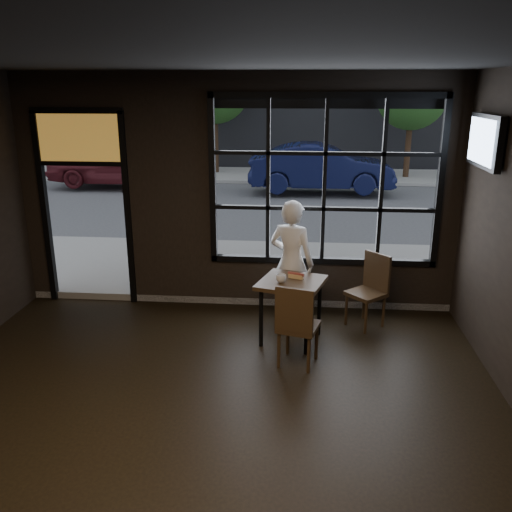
# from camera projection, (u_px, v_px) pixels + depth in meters

# --- Properties ---
(floor) EXTENTS (6.00, 7.00, 0.02)m
(floor) POSITION_uv_depth(u_px,v_px,m) (185.00, 467.00, 4.49)
(floor) COLOR black
(floor) RESTS_ON ground
(ceiling) EXTENTS (6.00, 7.00, 0.02)m
(ceiling) POSITION_uv_depth(u_px,v_px,m) (166.00, 54.00, 3.52)
(ceiling) COLOR black
(ceiling) RESTS_ON ground
(window_frame) EXTENTS (3.06, 0.12, 2.28)m
(window_frame) POSITION_uv_depth(u_px,v_px,m) (325.00, 181.00, 7.17)
(window_frame) COLOR black
(window_frame) RESTS_ON ground
(stained_transom) EXTENTS (1.20, 0.06, 0.70)m
(stained_transom) POSITION_uv_depth(u_px,v_px,m) (79.00, 137.00, 7.28)
(stained_transom) COLOR orange
(stained_transom) RESTS_ON ground
(street_asphalt) EXTENTS (60.00, 41.00, 0.04)m
(street_asphalt) POSITION_uv_depth(u_px,v_px,m) (285.00, 149.00, 27.29)
(street_asphalt) COLOR #545456
(street_asphalt) RESTS_ON ground
(cafe_table) EXTENTS (0.90, 0.90, 0.79)m
(cafe_table) POSITION_uv_depth(u_px,v_px,m) (291.00, 311.00, 6.60)
(cafe_table) COLOR #2F2012
(cafe_table) RESTS_ON floor
(chair_near) EXTENTS (0.52, 0.52, 0.97)m
(chair_near) POSITION_uv_depth(u_px,v_px,m) (298.00, 324.00, 6.01)
(chair_near) COLOR #2F2012
(chair_near) RESTS_ON floor
(chair_window) EXTENTS (0.59, 0.59, 0.96)m
(chair_window) POSITION_uv_depth(u_px,v_px,m) (366.00, 291.00, 6.97)
(chair_window) COLOR #2F2012
(chair_window) RESTS_ON floor
(man) EXTENTS (0.71, 0.59, 1.65)m
(man) POSITION_uv_depth(u_px,v_px,m) (291.00, 262.00, 7.01)
(man) COLOR white
(man) RESTS_ON floor
(hotdog) EXTENTS (0.22, 0.14, 0.06)m
(hotdog) POSITION_uv_depth(u_px,v_px,m) (296.00, 276.00, 6.56)
(hotdog) COLOR tan
(hotdog) RESTS_ON cafe_table
(cup) EXTENTS (0.14, 0.14, 0.10)m
(cup) POSITION_uv_depth(u_px,v_px,m) (281.00, 278.00, 6.42)
(cup) COLOR silver
(cup) RESTS_ON cafe_table
(tv) EXTENTS (0.11, 1.00, 0.59)m
(tv) POSITION_uv_depth(u_px,v_px,m) (486.00, 141.00, 6.02)
(tv) COLOR black
(tv) RESTS_ON wall_right
(navy_car) EXTENTS (4.14, 1.52, 1.35)m
(navy_car) POSITION_uv_depth(u_px,v_px,m) (321.00, 167.00, 15.49)
(navy_car) COLOR black
(navy_car) RESTS_ON street_asphalt
(maroon_car) EXTENTS (4.05, 1.64, 1.38)m
(maroon_car) POSITION_uv_depth(u_px,v_px,m) (117.00, 162.00, 16.42)
(maroon_car) COLOR #4D141A
(maroon_car) RESTS_ON street_asphalt
(tree_left) EXTENTS (2.47, 2.47, 4.21)m
(tree_left) POSITION_uv_depth(u_px,v_px,m) (214.00, 87.00, 18.29)
(tree_left) COLOR #332114
(tree_left) RESTS_ON street_asphalt
(tree_right) EXTENTS (2.28, 2.28, 3.89)m
(tree_right) POSITION_uv_depth(u_px,v_px,m) (412.00, 94.00, 17.34)
(tree_right) COLOR #332114
(tree_right) RESTS_ON street_asphalt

